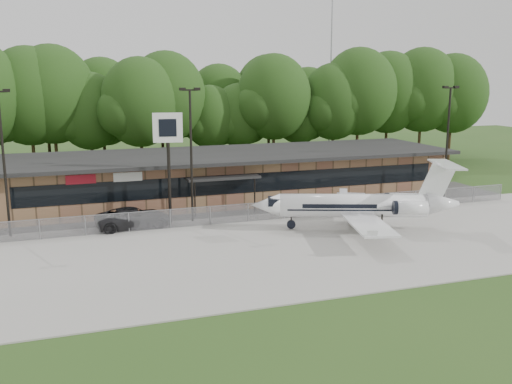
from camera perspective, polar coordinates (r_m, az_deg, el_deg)
name	(u,v)px	position (r m, az deg, el deg)	size (l,w,h in m)	color
ground	(354,288)	(31.14, 9.75, -9.48)	(160.00, 160.00, 0.00)	#2B4C1B
apron	(295,246)	(37.93, 3.96, -5.41)	(64.00, 18.00, 0.08)	#9E9B93
parking_lot	(243,208)	(48.36, -1.34, -1.66)	(50.00, 9.00, 0.06)	#383835
terminal	(228,175)	(52.10, -2.83, 1.70)	(41.00, 11.65, 4.30)	olive
fence	(260,212)	(44.04, 0.43, -1.98)	(46.00, 0.04, 1.52)	gray
treeline	(185,106)	(68.96, -7.10, 8.50)	(72.00, 12.00, 15.00)	#1E3B13
radio_mast	(331,65)	(81.84, 7.50, 12.46)	(0.20, 0.20, 25.00)	gray
light_pole_left	(3,152)	(42.36, -23.98, 3.63)	(1.55, 0.30, 10.23)	black
light_pole_mid	(191,145)	(43.19, -6.52, 4.69)	(1.55, 0.30, 10.23)	black
light_pole_right	(448,135)	(53.09, 18.62, 5.44)	(1.55, 0.30, 10.23)	black
business_jet	(360,206)	(41.90, 10.39, -1.42)	(14.89, 13.33, 5.08)	white
suv	(134,218)	(43.11, -12.12, -2.54)	(2.58, 5.60, 1.56)	#28282A
pole_sign	(168,139)	(43.10, -8.79, 5.22)	(2.21, 0.58, 8.40)	black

